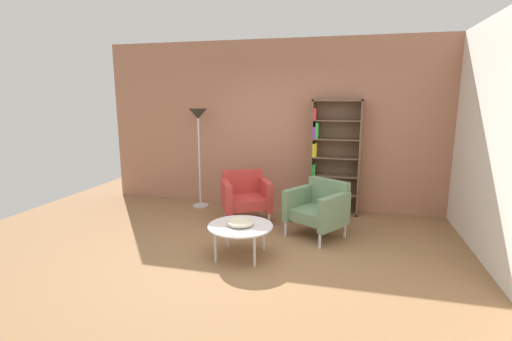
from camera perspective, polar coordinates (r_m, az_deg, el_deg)
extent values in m
plane|color=olive|center=(4.61, -2.48, -13.68)|extent=(8.32, 8.32, 0.00)
cube|color=#A87056|center=(6.60, 3.62, 6.94)|extent=(6.40, 0.12, 2.90)
cube|color=silver|center=(4.91, 33.78, 3.57)|extent=(0.12, 5.20, 2.90)
cube|color=brown|center=(6.34, 8.55, 2.11)|extent=(0.03, 0.30, 1.90)
cube|color=brown|center=(6.31, 15.51, 1.78)|extent=(0.03, 0.30, 1.90)
cube|color=brown|center=(6.24, 12.38, 10.46)|extent=(0.80, 0.30, 0.03)
cube|color=brown|center=(6.53, 11.69, -6.17)|extent=(0.80, 0.30, 0.03)
cube|color=brown|center=(6.46, 12.08, 2.15)|extent=(0.80, 0.02, 1.90)
cube|color=brown|center=(6.44, 11.80, -3.44)|extent=(0.76, 0.28, 0.02)
cube|color=brown|center=(6.37, 11.91, -0.77)|extent=(0.76, 0.28, 0.02)
cube|color=brown|center=(6.32, 12.02, 1.95)|extent=(0.76, 0.28, 0.02)
cube|color=brown|center=(6.27, 12.14, 4.71)|extent=(0.76, 0.28, 0.02)
cube|color=brown|center=(6.25, 12.25, 7.51)|extent=(0.76, 0.28, 0.02)
cube|color=blue|center=(6.47, 8.62, -4.86)|extent=(0.04, 0.20, 0.24)
cube|color=blue|center=(6.48, 9.10, -4.89)|extent=(0.04, 0.24, 0.23)
cube|color=black|center=(6.41, 8.68, -2.28)|extent=(0.03, 0.24, 0.22)
cube|color=green|center=(6.37, 9.04, -2.23)|extent=(0.03, 0.17, 0.25)
cube|color=green|center=(6.36, 8.70, 0.22)|extent=(0.02, 0.24, 0.17)
cube|color=green|center=(6.33, 8.95, 0.20)|extent=(0.02, 0.19, 0.18)
cube|color=yellow|center=(6.29, 8.88, 3.13)|extent=(0.04, 0.21, 0.22)
cube|color=yellow|center=(6.27, 9.20, 3.16)|extent=(0.02, 0.18, 0.23)
cube|color=purple|center=(6.27, 8.96, 5.80)|extent=(0.04, 0.25, 0.19)
cube|color=green|center=(6.25, 9.37, 6.08)|extent=(0.04, 0.21, 0.26)
cube|color=red|center=(6.25, 9.07, 8.58)|extent=(0.04, 0.25, 0.18)
cylinder|color=silver|center=(4.60, -2.41, -8.49)|extent=(0.80, 0.80, 0.02)
cylinder|color=silver|center=(4.54, -6.24, -11.56)|extent=(0.03, 0.03, 0.38)
cylinder|color=silver|center=(4.40, -0.24, -12.23)|extent=(0.03, 0.03, 0.38)
cylinder|color=silver|center=(4.96, -4.28, -9.51)|extent=(0.03, 0.03, 0.38)
cylinder|color=silver|center=(4.83, 1.21, -10.03)|extent=(0.03, 0.03, 0.38)
cylinder|color=beige|center=(4.60, -2.41, -8.25)|extent=(0.13, 0.13, 0.02)
cylinder|color=beige|center=(4.59, -2.41, -8.02)|extent=(0.32, 0.32, 0.02)
torus|color=beige|center=(4.59, -2.41, -7.88)|extent=(0.32, 0.32, 0.02)
cube|color=#B73833|center=(5.87, -1.56, -4.80)|extent=(0.83, 0.81, 0.16)
cube|color=#B73833|center=(6.06, -2.06, -1.66)|extent=(0.63, 0.40, 0.38)
cube|color=#B73833|center=(5.78, -4.56, -3.98)|extent=(0.37, 0.60, 0.46)
cube|color=#B73833|center=(5.89, 1.44, -3.65)|extent=(0.37, 0.60, 0.46)
cylinder|color=silver|center=(5.59, -3.99, -7.81)|extent=(0.04, 0.04, 0.24)
cylinder|color=silver|center=(5.71, 2.03, -7.40)|extent=(0.04, 0.04, 0.24)
cylinder|color=silver|center=(6.14, -4.80, -6.07)|extent=(0.04, 0.04, 0.24)
cylinder|color=silver|center=(6.24, 0.69, -5.74)|extent=(0.04, 0.04, 0.24)
cube|color=slate|center=(5.33, 9.24, -6.65)|extent=(0.85, 0.83, 0.16)
cube|color=slate|center=(5.46, 11.05, -3.32)|extent=(0.61, 0.44, 0.38)
cube|color=slate|center=(5.46, 6.56, -4.91)|extent=(0.42, 0.58, 0.46)
cube|color=slate|center=(5.11, 11.91, -6.25)|extent=(0.42, 0.58, 0.46)
cylinder|color=silver|center=(5.35, 4.54, -8.74)|extent=(0.04, 0.04, 0.24)
cylinder|color=silver|center=(4.99, 9.74, -10.36)|extent=(0.04, 0.04, 0.24)
cylinder|color=silver|center=(5.77, 8.44, -7.32)|extent=(0.04, 0.04, 0.24)
cylinder|color=silver|center=(5.44, 13.46, -8.66)|extent=(0.04, 0.04, 0.24)
cylinder|color=silver|center=(6.83, -8.46, -5.30)|extent=(0.28, 0.28, 0.02)
cylinder|color=silver|center=(6.64, -8.66, 1.64)|extent=(0.03, 0.03, 1.65)
cone|color=#2D2D2D|center=(6.56, -8.87, 8.55)|extent=(0.32, 0.32, 0.18)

